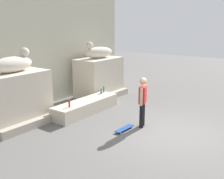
# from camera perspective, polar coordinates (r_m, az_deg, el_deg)

# --- Properties ---
(ground_plane) EXTENTS (40.00, 40.00, 0.00)m
(ground_plane) POSITION_cam_1_polar(r_m,az_deg,el_deg) (8.66, 11.63, -9.14)
(ground_plane) COLOR #605E5B
(facade_wall) EXTENTS (9.84, 0.60, 6.67)m
(facade_wall) POSITION_cam_1_polar(r_m,az_deg,el_deg) (11.62, -15.37, 13.41)
(facade_wall) COLOR #B5B49D
(facade_wall) RESTS_ON ground_plane
(pedestal_left) EXTENTS (2.23, 1.28, 1.79)m
(pedestal_left) POSITION_cam_1_polar(r_m,az_deg,el_deg) (9.56, -20.11, -1.83)
(pedestal_left) COLOR beige
(pedestal_left) RESTS_ON ground_plane
(pedestal_right) EXTENTS (2.23, 1.28, 1.79)m
(pedestal_right) POSITION_cam_1_polar(r_m,az_deg,el_deg) (12.56, -2.77, 2.67)
(pedestal_right) COLOR beige
(pedestal_right) RESTS_ON ground_plane
(statue_reclining_left) EXTENTS (1.63, 0.65, 0.78)m
(statue_reclining_left) POSITION_cam_1_polar(r_m,az_deg,el_deg) (9.34, -20.54, 5.19)
(statue_reclining_left) COLOR beige
(statue_reclining_left) RESTS_ON pedestal_left
(statue_reclining_right) EXTENTS (1.67, 0.81, 0.78)m
(statue_reclining_right) POSITION_cam_1_polar(r_m,az_deg,el_deg) (12.36, -2.96, 8.01)
(statue_reclining_right) COLOR beige
(statue_reclining_right) RESTS_ON pedestal_right
(ledge_block) EXTENTS (3.00, 0.80, 0.49)m
(ledge_block) POSITION_cam_1_polar(r_m,az_deg,el_deg) (10.31, -5.56, -3.64)
(ledge_block) COLOR beige
(ledge_block) RESTS_ON ground_plane
(skater) EXTENTS (0.52, 0.30, 1.67)m
(skater) POSITION_cam_1_polar(r_m,az_deg,el_deg) (8.77, 6.57, -2.25)
(skater) COLOR black
(skater) RESTS_ON ground_plane
(skateboard) EXTENTS (0.81, 0.24, 0.08)m
(skateboard) POSITION_cam_1_polar(r_m,az_deg,el_deg) (8.68, 2.69, -8.34)
(skateboard) COLOR navy
(skateboard) RESTS_ON ground_plane
(bottle_blue) EXTENTS (0.06, 0.06, 0.27)m
(bottle_blue) POSITION_cam_1_polar(r_m,az_deg,el_deg) (11.09, -2.33, -0.41)
(bottle_blue) COLOR #194C99
(bottle_blue) RESTS_ON ledge_block
(bottle_red) EXTENTS (0.07, 0.07, 0.30)m
(bottle_red) POSITION_cam_1_polar(r_m,az_deg,el_deg) (9.46, -9.13, -3.03)
(bottle_red) COLOR red
(bottle_red) RESTS_ON ledge_block
(bottle_green) EXTENTS (0.07, 0.07, 0.29)m
(bottle_green) POSITION_cam_1_polar(r_m,az_deg,el_deg) (11.38, -1.79, 0.02)
(bottle_green) COLOR #1E722D
(bottle_green) RESTS_ON ledge_block
(stair_step) EXTENTS (6.77, 0.50, 0.26)m
(stair_step) POSITION_cam_1_polar(r_m,az_deg,el_deg) (10.68, -7.61, -3.73)
(stair_step) COLOR #A9A08F
(stair_step) RESTS_ON ground_plane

